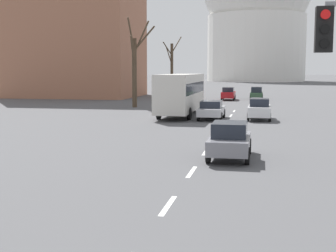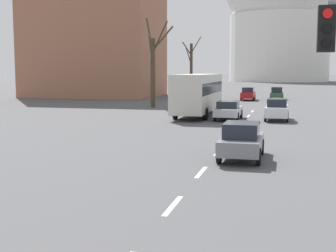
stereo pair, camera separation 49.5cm
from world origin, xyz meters
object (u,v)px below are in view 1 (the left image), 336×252
(sedan_far_left, at_px, (230,140))
(sedan_near_left, at_px, (256,93))
(sedan_far_right, at_px, (211,110))
(city_bus, at_px, (181,91))
(sedan_near_right, at_px, (228,94))
(sedan_mid_centre, at_px, (259,109))

(sedan_far_left, bearing_deg, sedan_near_left, 89.22)
(sedan_far_right, distance_m, city_bus, 4.00)
(sedan_near_left, relative_size, sedan_near_right, 0.95)
(sedan_mid_centre, relative_size, sedan_far_left, 1.00)
(sedan_far_right, bearing_deg, sedan_mid_centre, 5.75)
(sedan_far_left, bearing_deg, city_bus, 106.07)
(sedan_far_right, bearing_deg, city_bus, 138.65)
(sedan_mid_centre, bearing_deg, sedan_near_left, 91.18)
(sedan_near_right, distance_m, sedan_far_right, 24.21)
(sedan_near_right, relative_size, sedan_mid_centre, 1.07)
(sedan_near_right, distance_m, sedan_far_left, 40.40)
(sedan_near_left, height_order, sedan_far_left, sedan_near_left)
(sedan_far_left, relative_size, sedan_far_right, 0.90)
(sedan_near_left, relative_size, sedan_far_left, 1.03)
(sedan_far_left, distance_m, sedan_far_right, 16.29)
(sedan_near_right, bearing_deg, sedan_near_left, 38.93)
(city_bus, bearing_deg, sedan_far_right, -41.35)
(sedan_far_left, relative_size, city_bus, 0.37)
(sedan_near_left, height_order, city_bus, city_bus)
(sedan_mid_centre, height_order, sedan_far_right, sedan_mid_centre)
(sedan_near_right, distance_m, city_bus, 21.87)
(city_bus, bearing_deg, sedan_far_left, -73.93)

